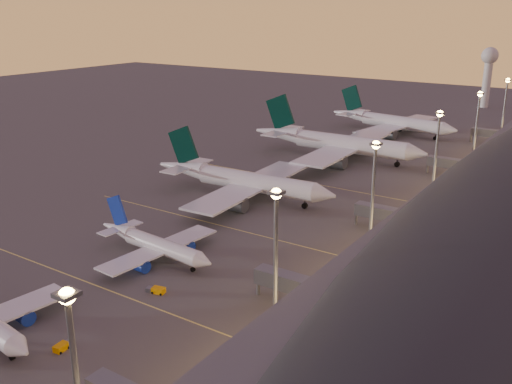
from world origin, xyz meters
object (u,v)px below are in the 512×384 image
at_px(airliner_wide_mid, 336,143).
at_px(baggage_tug_d, 63,346).
at_px(airliner_narrow_north, 154,244).
at_px(airliner_wide_near, 241,180).
at_px(airliner_wide_far, 391,122).
at_px(baggage_tug_c, 156,290).
at_px(radar_tower, 489,67).

distance_m(airliner_wide_mid, baggage_tug_d, 137.65).
relative_size(airliner_narrow_north, baggage_tug_d, 9.11).
height_order(airliner_wide_near, airliner_wide_mid, airliner_wide_mid).
height_order(airliner_wide_far, baggage_tug_c, airliner_wide_far).
bearing_deg(airliner_wide_mid, baggage_tug_c, -82.36).
bearing_deg(airliner_wide_far, airliner_wide_near, -83.19).
height_order(airliner_wide_mid, airliner_wide_far, airliner_wide_mid).
xyz_separation_m(airliner_narrow_north, baggage_tug_d, (12.64, -34.49, -2.67)).
bearing_deg(radar_tower, airliner_wide_near, -95.99).
distance_m(airliner_narrow_north, baggage_tug_c, 17.03).
xyz_separation_m(airliner_wide_far, baggage_tug_c, (16.95, -166.85, -4.47)).
height_order(airliner_narrow_north, airliner_wide_far, airliner_wide_far).
bearing_deg(baggage_tug_d, airliner_wide_far, 178.89).
xyz_separation_m(airliner_narrow_north, airliner_wide_near, (-8.62, 45.63, 1.74)).
xyz_separation_m(airliner_narrow_north, baggage_tug_c, (11.84, -11.95, -2.65)).
relative_size(airliner_narrow_north, radar_tower, 1.06).
distance_m(baggage_tug_c, baggage_tug_d, 22.55).
xyz_separation_m(airliner_wide_mid, baggage_tug_c, (17.81, -113.75, -5.08)).
distance_m(airliner_wide_near, baggage_tug_d, 83.01).
relative_size(airliner_narrow_north, airliner_wide_mid, 0.51).
bearing_deg(airliner_wide_mid, airliner_wide_near, -93.96).
xyz_separation_m(airliner_narrow_north, airliner_wide_mid, (-5.97, 101.80, 2.43)).
height_order(airliner_narrow_north, airliner_wide_near, airliner_wide_near).
height_order(airliner_wide_mid, radar_tower, radar_tower).
xyz_separation_m(radar_tower, baggage_tug_d, (-0.04, -282.99, -21.38)).
xyz_separation_m(airliner_wide_mid, airliner_wide_far, (0.86, 53.11, -0.61)).
bearing_deg(airliner_wide_mid, baggage_tug_d, -83.48).
bearing_deg(airliner_wide_mid, airliner_wide_far, 87.81).
bearing_deg(radar_tower, airliner_wide_mid, -97.24).
bearing_deg(airliner_wide_near, radar_tower, 80.82).
distance_m(airliner_wide_near, radar_tower, 204.70).
relative_size(airliner_narrow_north, airliner_wide_near, 0.58).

